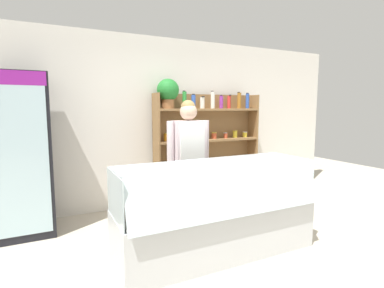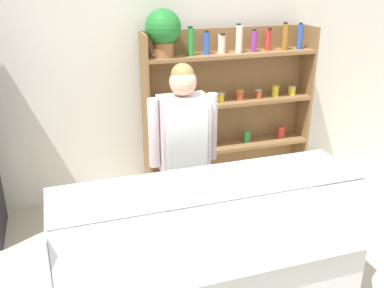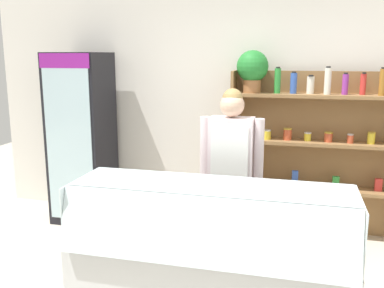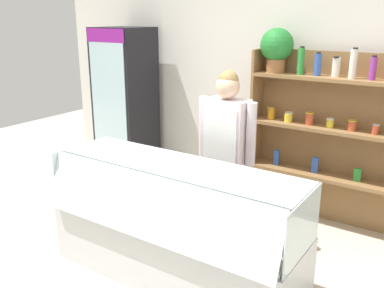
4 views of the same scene
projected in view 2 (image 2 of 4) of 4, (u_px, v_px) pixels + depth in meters
name	position (u px, v px, depth m)	size (l,w,h in m)	color
back_wall	(168.00, 72.00, 4.56)	(6.80, 0.10, 2.70)	white
shelving_unit	(216.00, 91.00, 4.52)	(1.86, 0.34, 2.03)	olive
deli_display_case	(209.00, 270.00, 3.14)	(2.17, 0.76, 1.01)	silver
shop_clerk	(184.00, 145.00, 3.58)	(0.59, 0.25, 1.68)	#4C4233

